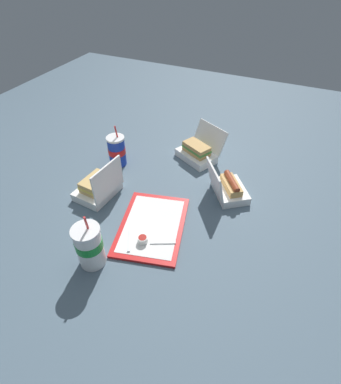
% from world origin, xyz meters
% --- Properties ---
extents(ground_plane, '(3.20, 3.20, 0.00)m').
position_xyz_m(ground_plane, '(0.00, 0.00, 0.00)').
color(ground_plane, '#4C6070').
extents(food_tray, '(0.42, 0.34, 0.01)m').
position_xyz_m(food_tray, '(-0.22, -0.04, 0.01)').
color(food_tray, red).
rests_on(food_tray, ground_plane).
extents(ketchup_cup, '(0.04, 0.04, 0.02)m').
position_xyz_m(ketchup_cup, '(-0.32, -0.05, 0.03)').
color(ketchup_cup, white).
rests_on(ketchup_cup, food_tray).
extents(napkin_stack, '(0.13, 0.13, 0.00)m').
position_xyz_m(napkin_stack, '(-0.25, -0.11, 0.02)').
color(napkin_stack, white).
rests_on(napkin_stack, food_tray).
extents(plastic_fork, '(0.10, 0.06, 0.00)m').
position_xyz_m(plastic_fork, '(-0.34, 0.00, 0.02)').
color(plastic_fork, white).
rests_on(plastic_fork, food_tray).
extents(clamshell_sandwich_corner, '(0.26, 0.26, 0.16)m').
position_xyz_m(clamshell_sandwich_corner, '(0.32, -0.04, 0.04)').
color(clamshell_sandwich_corner, white).
rests_on(clamshell_sandwich_corner, ground_plane).
extents(clamshell_sandwich_center, '(0.20, 0.17, 0.19)m').
position_xyz_m(clamshell_sandwich_center, '(-0.15, 0.27, 0.05)').
color(clamshell_sandwich_center, white).
rests_on(clamshell_sandwich_center, ground_plane).
extents(clamshell_hotdog_front, '(0.24, 0.24, 0.17)m').
position_xyz_m(clamshell_hotdog_front, '(0.10, -0.27, 0.04)').
color(clamshell_hotdog_front, white).
rests_on(clamshell_hotdog_front, ground_plane).
extents(soda_cup_corner, '(0.09, 0.09, 0.22)m').
position_xyz_m(soda_cup_corner, '(0.10, 0.32, 0.08)').
color(soda_cup_corner, '#1938B7').
rests_on(soda_cup_corner, ground_plane).
extents(soda_cup_back, '(0.10, 0.10, 0.24)m').
position_xyz_m(soda_cup_back, '(-0.47, 0.08, 0.09)').
color(soda_cup_back, white).
rests_on(soda_cup_back, ground_plane).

